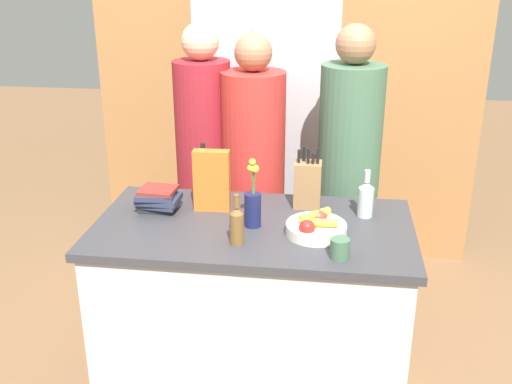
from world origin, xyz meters
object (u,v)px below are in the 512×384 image
object	(u,v)px
refrigerator	(270,128)
cereal_box	(212,181)
knife_block	(308,184)
flower_vase	(254,202)
bottle_wine	(366,198)
fruit_bowl	(316,226)
book_stack	(158,199)
person_at_sink	(204,158)
bottle_vinegar	(237,225)
bottle_oil	(204,177)
coffee_mug	(340,248)
person_in_blue	(254,171)
person_in_red_tee	(348,168)

from	to	relation	value
refrigerator	cereal_box	bearing A→B (deg)	-97.15
knife_block	flower_vase	world-z (taller)	flower_vase
refrigerator	bottle_wine	xyz separation A→B (m)	(0.57, -1.14, 0.00)
fruit_bowl	cereal_box	world-z (taller)	cereal_box
flower_vase	book_stack	world-z (taller)	flower_vase
fruit_bowl	cereal_box	size ratio (longest dim) A/B	0.90
fruit_bowl	person_at_sink	size ratio (longest dim) A/B	0.15
refrigerator	bottle_vinegar	world-z (taller)	refrigerator
person_at_sink	cereal_box	bearing A→B (deg)	-81.22
person_at_sink	flower_vase	bearing A→B (deg)	-69.67
refrigerator	person_at_sink	size ratio (longest dim) A/B	1.17
fruit_bowl	bottle_oil	xyz separation A→B (m)	(-0.57, 0.34, 0.08)
knife_block	coffee_mug	world-z (taller)	knife_block
book_stack	cereal_box	bearing A→B (deg)	10.99
refrigerator	book_stack	xyz separation A→B (m)	(-0.40, -1.21, -0.03)
coffee_mug	bottle_vinegar	size ratio (longest dim) A/B	0.50
fruit_bowl	person_in_blue	world-z (taller)	person_in_blue
coffee_mug	person_in_red_tee	world-z (taller)	person_in_red_tee
book_stack	person_at_sink	distance (m)	0.64
person_at_sink	knife_block	bearing A→B (deg)	-45.55
cereal_box	coffee_mug	bearing A→B (deg)	-34.09
fruit_bowl	cereal_box	distance (m)	0.55
fruit_bowl	bottle_wine	world-z (taller)	bottle_wine
person_in_blue	person_in_red_tee	bearing A→B (deg)	-26.09
refrigerator	person_in_red_tee	distance (m)	0.81
refrigerator	bottle_vinegar	distance (m)	1.51
cereal_box	person_in_red_tee	distance (m)	0.83
book_stack	knife_block	bearing A→B (deg)	12.25
cereal_box	person_in_blue	bearing A→B (deg)	76.25
fruit_bowl	flower_vase	distance (m)	0.30
coffee_mug	bottle_wine	xyz separation A→B (m)	(0.11, 0.43, 0.05)
cereal_box	bottle_oil	distance (m)	0.16
refrigerator	bottle_vinegar	xyz separation A→B (m)	(0.03, -1.51, 0.00)
bottle_oil	person_at_sink	bearing A→B (deg)	102.35
coffee_mug	person_at_sink	bearing A→B (deg)	127.78
refrigerator	bottle_wine	distance (m)	1.28
person_at_sink	bottle_vinegar	bearing A→B (deg)	-76.97
person_in_blue	person_in_red_tee	world-z (taller)	person_in_red_tee
cereal_box	book_stack	size ratio (longest dim) A/B	1.46
flower_vase	bottle_oil	bearing A→B (deg)	134.43
person_in_blue	knife_block	bearing A→B (deg)	-79.13
person_at_sink	book_stack	bearing A→B (deg)	-104.81
bottle_wine	person_in_red_tee	xyz separation A→B (m)	(-0.07, 0.50, -0.03)
bottle_wine	person_in_red_tee	world-z (taller)	person_in_red_tee
knife_block	flower_vase	xyz separation A→B (m)	(-0.23, -0.26, -0.00)
refrigerator	person_in_red_tee	size ratio (longest dim) A/B	1.16
flower_vase	person_in_red_tee	bearing A→B (deg)	57.92
coffee_mug	bottle_oil	world-z (taller)	bottle_oil
flower_vase	refrigerator	bearing A→B (deg)	93.20
person_in_blue	fruit_bowl	bearing A→B (deg)	-89.30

